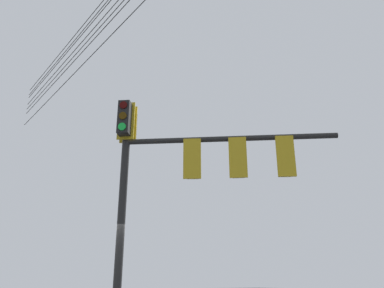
# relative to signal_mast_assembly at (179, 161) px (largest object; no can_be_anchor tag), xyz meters

# --- Properties ---
(signal_mast_assembly) EXTENTS (4.78, 3.66, 5.69)m
(signal_mast_assembly) POSITION_rel_signal_mast_assembly_xyz_m (0.00, 0.00, 0.00)
(signal_mast_assembly) COLOR black
(signal_mast_assembly) RESTS_ON ground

